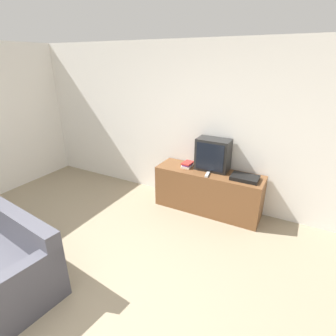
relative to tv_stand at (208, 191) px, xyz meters
name	(u,v)px	position (x,y,z in m)	size (l,w,h in m)	color
ground_plane	(44,333)	(-0.55, -2.73, -0.34)	(14.00, 14.00, 0.00)	gray
wall_back	(187,125)	(-0.55, 0.30, 0.96)	(9.00, 0.06, 2.60)	white
tv_stand	(208,191)	(0.00, 0.00, 0.00)	(1.69, 0.50, 0.68)	brown
television	(213,155)	(0.01, 0.10, 0.59)	(0.51, 0.30, 0.50)	black
book_stack	(187,165)	(-0.38, 0.02, 0.38)	(0.16, 0.22, 0.08)	silver
remote_on_stand	(207,175)	(0.02, -0.15, 0.35)	(0.08, 0.19, 0.02)	#B7B7B7
set_top_box	(245,178)	(0.56, -0.03, 0.37)	(0.39, 0.28, 0.05)	black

